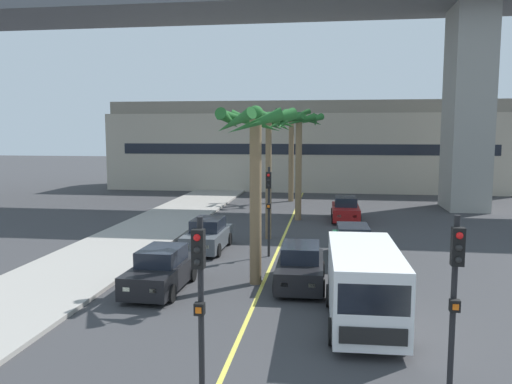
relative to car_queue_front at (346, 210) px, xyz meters
The scene contains 17 objects.
sidewalk_left 18.58m from the car_queue_front, 128.43° to the right, with size 4.80×80.00×0.15m, color #9E9991.
lane_stripe_center 7.48m from the car_queue_front, 118.41° to the right, with size 0.14×56.00×0.01m, color #DBCC4C.
bridge_overpass 16.04m from the car_queue_front, 108.31° to the left, with size 69.69×8.00×19.01m.
pier_building_backdrop 19.43m from the car_queue_front, 100.68° to the left, with size 39.04×8.04×8.69m.
car_queue_front is the anchor object (origin of this frame).
car_queue_second 11.73m from the car_queue_front, 126.48° to the right, with size 1.87×4.12×1.56m.
car_queue_third 14.78m from the car_queue_front, 98.20° to the right, with size 1.89×4.13×1.56m.
car_queue_fourth 10.34m from the car_queue_front, 89.80° to the right, with size 1.95×4.16×1.56m.
car_queue_fifth 17.46m from the car_queue_front, 114.24° to the right, with size 1.91×4.14×1.56m.
delivery_van 18.48m from the car_queue_front, 89.99° to the right, with size 2.27×5.30×2.36m.
traffic_light_median_near 24.60m from the car_queue_front, 98.29° to the right, with size 0.24×0.37×4.20m.
traffic_light_right_far_corner 23.49m from the car_queue_front, 86.50° to the right, with size 0.24×0.37×4.20m.
traffic_light_median_far 11.23m from the car_queue_front, 110.27° to the right, with size 0.24×0.37×4.20m.
palm_tree_near_median 11.14m from the car_queue_front, 115.47° to the left, with size 3.27×3.40×7.72m.
palm_tree_mid_median 9.11m from the car_queue_front, 124.14° to the right, with size 2.68×2.68×6.86m.
palm_tree_far_median 5.92m from the car_queue_front, behind, with size 3.23×3.26×7.07m.
palm_tree_farthest_median 15.84m from the car_queue_front, 104.64° to the right, with size 3.21×3.25×6.78m.
Camera 1 is at (2.46, -3.19, 5.85)m, focal length 36.15 mm.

